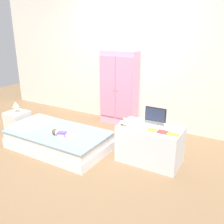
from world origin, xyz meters
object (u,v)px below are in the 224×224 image
table_lamp (16,105)px  tv_monitor (155,115)px  wardrobe (119,88)px  doll (60,133)px  rocking_horse_toy (123,122)px  tv_stand (150,144)px  nightstand (18,122)px  book_yellow (152,130)px  book_red (163,132)px  book_orange (173,134)px  bed (59,140)px

table_lamp → tv_monitor: size_ratio=0.67×
wardrobe → tv_monitor: wardrobe is taller
doll → rocking_horse_toy: 1.01m
doll → wardrobe: wardrobe is taller
tv_stand → rocking_horse_toy: 0.50m
tv_stand → rocking_horse_toy: rocking_horse_toy is taller
nightstand → tv_monitor: 2.56m
doll → rocking_horse_toy: (0.93, 0.28, 0.27)m
nightstand → book_yellow: (2.53, 0.14, 0.34)m
nightstand → wardrobe: 1.98m
nightstand → book_yellow: size_ratio=3.03×
book_red → tv_stand: bearing=152.5°
nightstand → wardrobe: (1.35, 1.36, 0.52)m
doll → tv_stand: 1.35m
nightstand → tv_stand: tv_stand is taller
book_yellow → book_orange: bearing=0.0°
table_lamp → rocking_horse_toy: (2.12, 0.09, 0.06)m
tv_stand → book_red: size_ratio=7.05×
doll → nightstand: size_ratio=0.98×
table_lamp → book_red: size_ratio=1.60×
doll → book_orange: book_orange is taller
rocking_horse_toy → doll: bearing=-163.3°
rocking_horse_toy → book_red: (0.55, 0.05, -0.05)m
tv_monitor → rocking_horse_toy: 0.45m
table_lamp → nightstand: bearing=0.0°
bed → book_red: book_red is taller
nightstand → rocking_horse_toy: 2.15m
bed → book_yellow: (1.46, 0.23, 0.40)m
rocking_horse_toy → wardrobe: bearing=121.1°
doll → wardrobe: (0.16, 1.55, 0.39)m
tv_stand → book_yellow: 0.30m
tv_monitor → book_yellow: (0.04, -0.19, -0.14)m
book_red → book_orange: bearing=0.0°
wardrobe → book_yellow: size_ratio=10.95×
doll → tv_monitor: tv_monitor is taller
rocking_horse_toy → book_yellow: 0.42m
doll → table_lamp: (-1.19, 0.19, 0.21)m
nightstand → book_yellow: book_yellow is taller
bed → doll: bearing=-38.2°
book_yellow → book_orange: (0.28, 0.00, 0.00)m
doll → rocking_horse_toy: rocking_horse_toy is taller
bed → nightstand: size_ratio=3.98×
book_red → table_lamp: bearing=-177.1°
book_yellow → rocking_horse_toy: bearing=-172.8°
table_lamp → rocking_horse_toy: rocking_horse_toy is taller
table_lamp → rocking_horse_toy: 2.12m
nightstand → book_red: 2.69m
wardrobe → book_red: (1.32, -1.22, -0.17)m
tv_stand → book_orange: book_orange is taller
bed → tv_stand: (1.40, 0.34, 0.13)m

